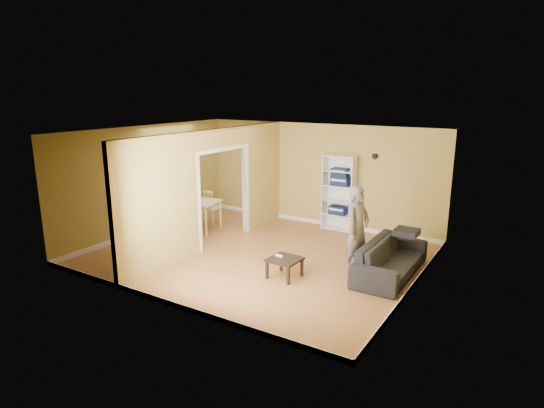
{
  "coord_description": "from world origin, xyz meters",
  "views": [
    {
      "loc": [
        5.04,
        -7.61,
        3.41
      ],
      "look_at": [
        0.2,
        0.2,
        1.1
      ],
      "focal_mm": 30.0,
      "sensor_mm": 36.0,
      "label": 1
    }
  ],
  "objects_px": {
    "person": "(358,221)",
    "dining_table": "(194,203)",
    "chair_near": "(181,215)",
    "sofa": "(391,254)",
    "coffee_table": "(285,261)",
    "chair_left": "(171,205)",
    "chair_far": "(213,207)",
    "bookshelf": "(340,193)"
  },
  "relations": [
    {
      "from": "bookshelf",
      "to": "coffee_table",
      "type": "xyz_separation_m",
      "value": [
        0.38,
        -3.35,
        -0.62
      ]
    },
    {
      "from": "person",
      "to": "dining_table",
      "type": "height_order",
      "value": "person"
    },
    {
      "from": "bookshelf",
      "to": "chair_near",
      "type": "xyz_separation_m",
      "value": [
        -3.02,
        -2.46,
        -0.45
      ]
    },
    {
      "from": "coffee_table",
      "to": "chair_left",
      "type": "relative_size",
      "value": 0.55
    },
    {
      "from": "dining_table",
      "to": "chair_left",
      "type": "relative_size",
      "value": 1.16
    },
    {
      "from": "sofa",
      "to": "chair_far",
      "type": "relative_size",
      "value": 2.41
    },
    {
      "from": "chair_far",
      "to": "sofa",
      "type": "bearing_deg",
      "value": 171.2
    },
    {
      "from": "sofa",
      "to": "chair_left",
      "type": "xyz_separation_m",
      "value": [
        -5.91,
        0.27,
        0.09
      ]
    },
    {
      "from": "bookshelf",
      "to": "coffee_table",
      "type": "height_order",
      "value": "bookshelf"
    },
    {
      "from": "chair_left",
      "to": "coffee_table",
      "type": "bearing_deg",
      "value": 59.3
    },
    {
      "from": "chair_near",
      "to": "coffee_table",
      "type": "bearing_deg",
      "value": -22.78
    },
    {
      "from": "sofa",
      "to": "chair_left",
      "type": "relative_size",
      "value": 2.15
    },
    {
      "from": "sofa",
      "to": "chair_near",
      "type": "relative_size",
      "value": 2.22
    },
    {
      "from": "person",
      "to": "chair_left",
      "type": "xyz_separation_m",
      "value": [
        -5.26,
        0.4,
        -0.47
      ]
    },
    {
      "from": "coffee_table",
      "to": "dining_table",
      "type": "height_order",
      "value": "dining_table"
    },
    {
      "from": "chair_near",
      "to": "chair_far",
      "type": "height_order",
      "value": "chair_near"
    },
    {
      "from": "coffee_table",
      "to": "bookshelf",
      "type": "bearing_deg",
      "value": 96.5
    },
    {
      "from": "person",
      "to": "bookshelf",
      "type": "distance_m",
      "value": 2.67
    },
    {
      "from": "chair_near",
      "to": "sofa",
      "type": "bearing_deg",
      "value": -4.77
    },
    {
      "from": "dining_table",
      "to": "chair_left",
      "type": "distance_m",
      "value": 0.82
    },
    {
      "from": "sofa",
      "to": "person",
      "type": "bearing_deg",
      "value": 100.76
    },
    {
      "from": "bookshelf",
      "to": "person",
      "type": "bearing_deg",
      "value": -59.1
    },
    {
      "from": "sofa",
      "to": "bookshelf",
      "type": "distance_m",
      "value": 3.01
    },
    {
      "from": "sofa",
      "to": "coffee_table",
      "type": "relative_size",
      "value": 3.89
    },
    {
      "from": "sofa",
      "to": "chair_near",
      "type": "xyz_separation_m",
      "value": [
        -5.04,
        -0.29,
        0.08
      ]
    },
    {
      "from": "person",
      "to": "chair_near",
      "type": "bearing_deg",
      "value": 102.69
    },
    {
      "from": "sofa",
      "to": "coffee_table",
      "type": "xyz_separation_m",
      "value": [
        -1.64,
        -1.18,
        -0.1
      ]
    },
    {
      "from": "sofa",
      "to": "chair_far",
      "type": "distance_m",
      "value": 5.1
    },
    {
      "from": "sofa",
      "to": "bookshelf",
      "type": "height_order",
      "value": "bookshelf"
    },
    {
      "from": "sofa",
      "to": "chair_near",
      "type": "height_order",
      "value": "chair_near"
    },
    {
      "from": "person",
      "to": "chair_near",
      "type": "distance_m",
      "value": 4.43
    },
    {
      "from": "dining_table",
      "to": "chair_left",
      "type": "xyz_separation_m",
      "value": [
        -0.8,
        -0.0,
        -0.15
      ]
    },
    {
      "from": "bookshelf",
      "to": "chair_near",
      "type": "distance_m",
      "value": 3.92
    },
    {
      "from": "sofa",
      "to": "chair_left",
      "type": "height_order",
      "value": "chair_left"
    },
    {
      "from": "sofa",
      "to": "dining_table",
      "type": "distance_m",
      "value": 5.12
    },
    {
      "from": "sofa",
      "to": "coffee_table",
      "type": "distance_m",
      "value": 2.02
    },
    {
      "from": "dining_table",
      "to": "chair_near",
      "type": "xyz_separation_m",
      "value": [
        0.06,
        -0.56,
        -0.17
      ]
    },
    {
      "from": "sofa",
      "to": "chair_near",
      "type": "distance_m",
      "value": 5.05
    },
    {
      "from": "chair_near",
      "to": "dining_table",
      "type": "bearing_deg",
      "value": 88.35
    },
    {
      "from": "person",
      "to": "chair_near",
      "type": "height_order",
      "value": "person"
    },
    {
      "from": "coffee_table",
      "to": "chair_near",
      "type": "distance_m",
      "value": 3.53
    },
    {
      "from": "person",
      "to": "dining_table",
      "type": "relative_size",
      "value": 1.66
    }
  ]
}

